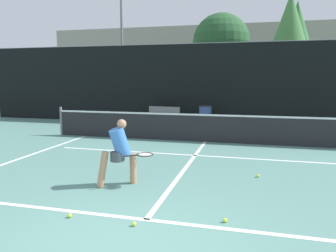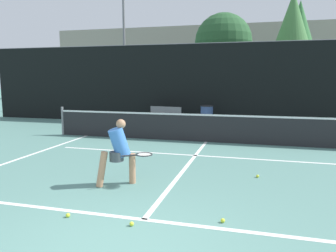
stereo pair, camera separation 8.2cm
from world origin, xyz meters
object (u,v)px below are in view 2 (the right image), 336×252
at_px(player_practicing, 119,150).
at_px(courtside_bench, 165,116).
at_px(trash_bin, 207,116).
at_px(parked_car, 297,109).

bearing_deg(player_practicing, courtside_bench, 64.23).
bearing_deg(trash_bin, parked_car, 40.51).
relative_size(player_practicing, courtside_bench, 0.87).
height_order(player_practicing, courtside_bench, player_practicing).
relative_size(courtside_bench, trash_bin, 1.61).
xyz_separation_m(player_practicing, parked_car, (4.64, 11.78, -0.14)).
distance_m(player_practicing, courtside_bench, 8.34).
height_order(courtside_bench, parked_car, parked_car).
bearing_deg(parked_car, player_practicing, -111.48).
relative_size(trash_bin, parked_car, 0.23).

